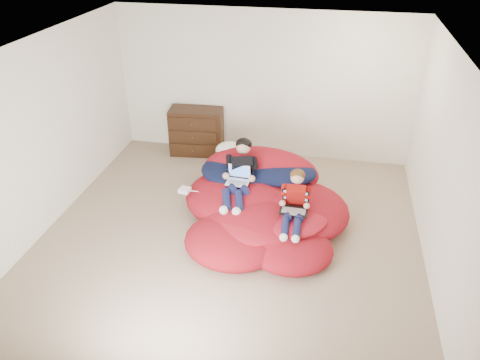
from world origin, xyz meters
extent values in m
cube|color=tan|center=(0.00, 0.00, -0.12)|extent=(5.10, 5.10, 0.25)
cube|color=white|center=(0.00, 2.51, 1.25)|extent=(5.10, 0.02, 2.50)
cube|color=white|center=(0.00, -2.51, 1.25)|extent=(5.10, 0.02, 2.50)
cube|color=white|center=(-2.51, 0.00, 1.25)|extent=(0.02, 5.10, 2.50)
cube|color=white|center=(2.51, 0.00, 1.25)|extent=(0.02, 5.10, 2.50)
cube|color=white|center=(0.00, 0.00, 2.51)|extent=(5.10, 5.10, 0.02)
cube|color=#321D0E|center=(-1.13, 2.26, 0.42)|extent=(0.97, 0.55, 0.83)
cube|color=#321D0E|center=(-1.13, 2.02, 0.17)|extent=(0.83, 0.11, 0.20)
cylinder|color=#4C3F26|center=(-1.13, 2.00, 0.17)|extent=(0.04, 0.06, 0.03)
cube|color=#321D0E|center=(-1.13, 2.02, 0.42)|extent=(0.83, 0.11, 0.20)
cylinder|color=#4C3F26|center=(-1.13, 2.00, 0.42)|extent=(0.04, 0.06, 0.03)
cube|color=#321D0E|center=(-1.13, 2.02, 0.66)|extent=(0.83, 0.11, 0.20)
cylinder|color=#4C3F26|center=(-1.13, 2.00, 0.66)|extent=(0.04, 0.06, 0.03)
ellipsoid|color=#AE1320|center=(0.06, 0.57, 0.22)|extent=(1.68, 1.51, 0.60)
ellipsoid|color=#AE1320|center=(0.82, 0.42, 0.20)|extent=(1.49, 1.45, 0.54)
ellipsoid|color=#AE1320|center=(0.44, 0.05, 0.18)|extent=(1.67, 1.34, 0.53)
ellipsoid|color=#AE1320|center=(0.11, -0.34, 0.14)|extent=(1.28, 1.18, 0.43)
ellipsoid|color=#AE1320|center=(0.83, -0.35, 0.13)|extent=(1.10, 1.00, 0.36)
ellipsoid|color=#AE1320|center=(0.22, 1.05, 0.40)|extent=(1.75, 0.77, 0.77)
ellipsoid|color=#101639|center=(-0.07, 0.88, 0.48)|extent=(1.14, 0.93, 0.29)
ellipsoid|color=#101639|center=(0.50, 0.90, 0.52)|extent=(1.11, 0.78, 0.27)
ellipsoid|color=red|center=(0.74, 0.10, 0.34)|extent=(1.07, 1.07, 0.20)
ellipsoid|color=red|center=(0.31, -0.20, 0.30)|extent=(0.94, 0.85, 0.17)
ellipsoid|color=silver|center=(-0.27, 1.21, 0.62)|extent=(0.48, 0.30, 0.30)
cube|color=black|center=(0.01, 0.66, 0.66)|extent=(0.39, 0.44, 0.44)
sphere|color=tan|center=(0.01, 0.79, 0.92)|extent=(0.21, 0.21, 0.21)
ellipsoid|color=black|center=(0.01, 0.81, 0.96)|extent=(0.23, 0.22, 0.18)
cylinder|color=#13183E|center=(-0.08, 0.37, 0.51)|extent=(0.22, 0.36, 0.19)
cylinder|color=#13183E|center=(-0.08, 0.07, 0.48)|extent=(0.20, 0.34, 0.22)
sphere|color=white|center=(-0.08, -0.10, 0.42)|extent=(0.12, 0.12, 0.12)
cylinder|color=#13183E|center=(0.09, 0.37, 0.51)|extent=(0.22, 0.36, 0.19)
cylinder|color=#13183E|center=(0.09, 0.07, 0.48)|extent=(0.20, 0.34, 0.22)
sphere|color=white|center=(0.09, -0.10, 0.42)|extent=(0.12, 0.12, 0.12)
cube|color=#9D110D|center=(0.83, 0.16, 0.59)|extent=(0.26, 0.28, 0.39)
sphere|color=tan|center=(0.83, 0.23, 0.83)|extent=(0.18, 0.18, 0.18)
ellipsoid|color=#4B3114|center=(0.83, 0.25, 0.86)|extent=(0.20, 0.18, 0.15)
cylinder|color=#13183E|center=(0.75, -0.05, 0.44)|extent=(0.13, 0.29, 0.16)
cylinder|color=#13183E|center=(0.75, -0.30, 0.42)|extent=(0.11, 0.28, 0.18)
sphere|color=white|center=(0.75, -0.45, 0.37)|extent=(0.10, 0.10, 0.10)
cylinder|color=#13183E|center=(0.90, -0.05, 0.44)|extent=(0.13, 0.29, 0.16)
cylinder|color=#13183E|center=(0.90, -0.30, 0.42)|extent=(0.11, 0.28, 0.18)
sphere|color=white|center=(0.90, -0.45, 0.37)|extent=(0.10, 0.10, 0.10)
cube|color=white|center=(0.01, 0.39, 0.57)|extent=(0.32, 0.23, 0.01)
cube|color=gray|center=(0.01, 0.38, 0.58)|extent=(0.27, 0.13, 0.00)
cube|color=white|center=(0.01, 0.52, 0.68)|extent=(0.31, 0.07, 0.21)
cube|color=#457EED|center=(0.01, 0.51, 0.69)|extent=(0.27, 0.05, 0.17)
cube|color=black|center=(0.83, -0.04, 0.50)|extent=(0.36, 0.26, 0.02)
cube|color=gray|center=(0.83, -0.05, 0.51)|extent=(0.30, 0.14, 0.00)
cube|color=black|center=(0.83, 0.13, 0.62)|extent=(0.35, 0.13, 0.23)
cube|color=teal|center=(0.83, 0.13, 0.62)|extent=(0.31, 0.10, 0.18)
cube|color=white|center=(-0.73, 0.28, 0.42)|extent=(0.16, 0.16, 0.05)
camera|label=1|loc=(1.16, -5.02, 3.83)|focal=35.00mm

